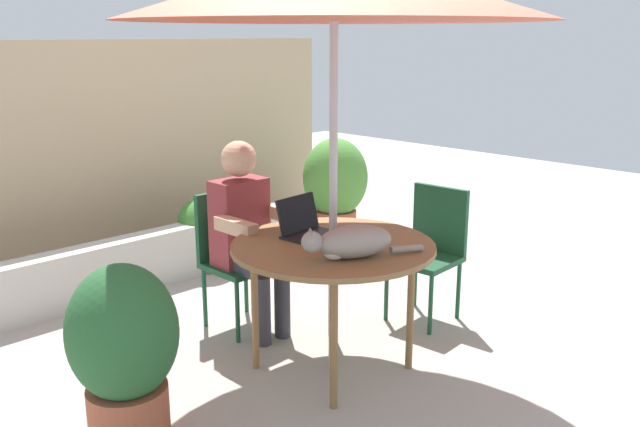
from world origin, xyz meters
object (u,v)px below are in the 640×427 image
at_px(cat, 350,242).
at_px(laptop, 304,224).
at_px(potted_plant_near_fence, 335,185).
at_px(chair_empty, 431,243).
at_px(potted_plant_by_chair, 205,231).
at_px(potted_plant_corner, 124,351).
at_px(person_seated, 247,228).
at_px(patio_table, 333,253).
at_px(chair_occupied, 232,249).

bearing_deg(cat, laptop, 75.54).
relative_size(cat, potted_plant_near_fence, 0.62).
relative_size(chair_empty, potted_plant_by_chair, 1.50).
height_order(cat, potted_plant_corner, cat).
xyz_separation_m(person_seated, laptop, (0.00, -0.51, 0.12)).
distance_m(laptop, potted_plant_corner, 1.26).
distance_m(potted_plant_near_fence, potted_plant_corner, 3.39).
bearing_deg(laptop, patio_table, -90.31).
distance_m(chair_occupied, potted_plant_corner, 1.45).
bearing_deg(laptop, chair_empty, -9.01).
xyz_separation_m(laptop, potted_plant_near_fence, (1.78, 1.47, -0.27)).
bearing_deg(potted_plant_by_chair, laptop, -106.86).
relative_size(person_seated, potted_plant_corner, 1.38).
bearing_deg(person_seated, potted_plant_near_fence, 28.30).
xyz_separation_m(chair_occupied, cat, (-0.12, -1.13, 0.31)).
bearing_deg(potted_plant_corner, potted_plant_by_chair, 46.51).
xyz_separation_m(patio_table, chair_occupied, (0.00, 0.90, -0.18)).
xyz_separation_m(potted_plant_by_chair, potted_plant_corner, (-1.73, -1.83, 0.18)).
xyz_separation_m(laptop, potted_plant_corner, (-1.21, -0.12, -0.32)).
relative_size(potted_plant_near_fence, potted_plant_by_chair, 1.63).
height_order(laptop, potted_plant_corner, laptop).
height_order(laptop, potted_plant_by_chair, laptop).
height_order(person_seated, potted_plant_corner, person_seated).
bearing_deg(person_seated, potted_plant_corner, -152.47).
bearing_deg(laptop, potted_plant_corner, -174.45).
height_order(patio_table, person_seated, person_seated).
bearing_deg(cat, potted_plant_by_chair, 73.65).
relative_size(patio_table, cat, 1.88).
relative_size(person_seated, cat, 2.05).
bearing_deg(potted_plant_corner, chair_empty, -1.05).
bearing_deg(chair_occupied, patio_table, -90.00).
bearing_deg(potted_plant_near_fence, patio_table, -136.31).
xyz_separation_m(potted_plant_near_fence, potted_plant_corner, (-2.99, -1.59, -0.05)).
xyz_separation_m(chair_occupied, chair_empty, (1.00, -0.83, 0.00)).
relative_size(person_seated, laptop, 3.78).
xyz_separation_m(chair_occupied, person_seated, (0.00, -0.16, 0.17)).
bearing_deg(potted_plant_near_fence, person_seated, -151.70).
distance_m(patio_table, cat, 0.30).
distance_m(laptop, potted_plant_by_chair, 1.85).
bearing_deg(potted_plant_by_chair, patio_table, -105.00).
bearing_deg(laptop, person_seated, 90.14).
bearing_deg(potted_plant_corner, potted_plant_near_fence, 27.99).
height_order(chair_empty, laptop, laptop).
relative_size(patio_table, person_seated, 0.92).
height_order(person_seated, potted_plant_near_fence, person_seated).
distance_m(chair_empty, cat, 1.20).
height_order(chair_occupied, cat, cat).
xyz_separation_m(cat, potted_plant_by_chair, (0.64, 2.17, -0.52)).
bearing_deg(laptop, potted_plant_by_chair, 73.14).
distance_m(chair_occupied, potted_plant_by_chair, 1.18).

